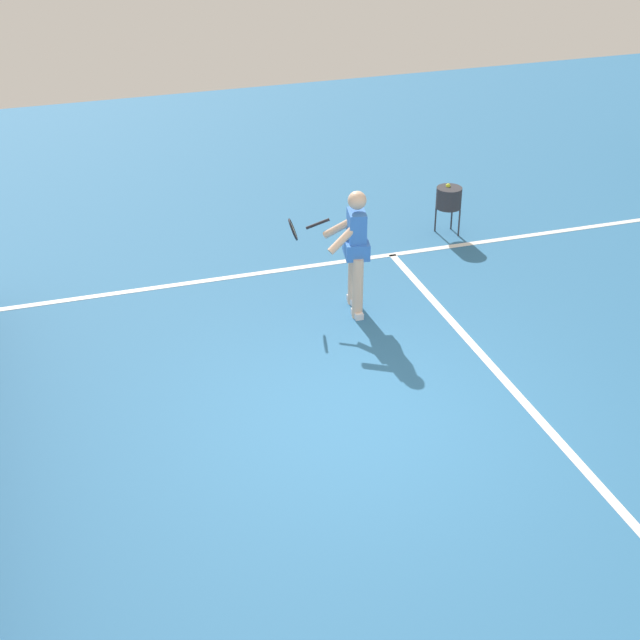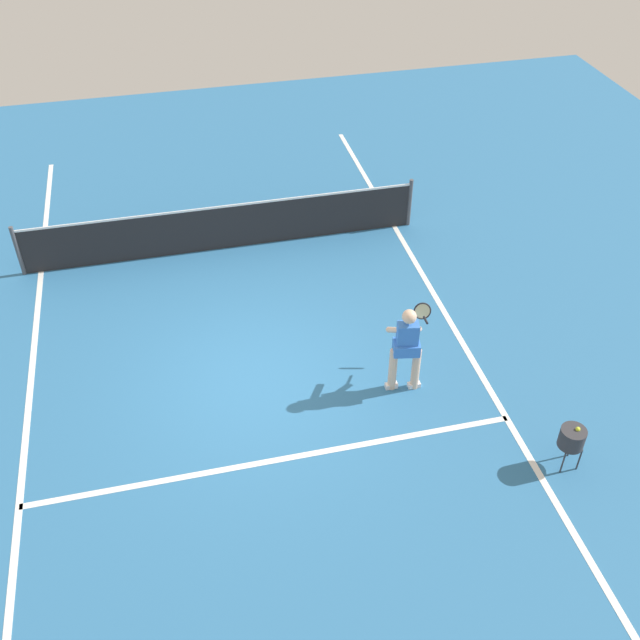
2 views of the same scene
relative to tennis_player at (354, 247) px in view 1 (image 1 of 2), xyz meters
name	(u,v)px [view 1 (image 1 of 2)]	position (x,y,z in m)	size (l,w,h in m)	color
ground_plane	(363,419)	(-2.23, 0.67, -0.85)	(24.31, 24.31, 0.00)	teal
service_line_marking	(514,390)	(-2.23, -1.04, -0.84)	(7.09, 0.10, 0.01)	white
sideline_right_marking	(272,271)	(1.31, 0.67, -0.84)	(0.10, 16.70, 0.01)	white
tennis_player	(354,247)	(0.00, 0.00, 0.00)	(0.90, 0.90, 1.55)	beige
ball_hopper	(449,198)	(1.74, -2.04, -0.30)	(0.36, 0.36, 0.74)	#333338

